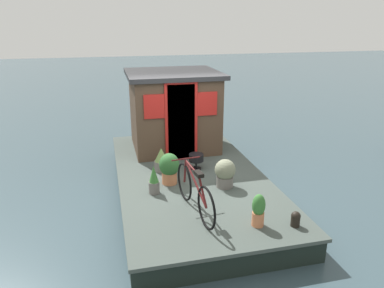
# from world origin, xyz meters

# --- Properties ---
(ground_plane) EXTENTS (60.00, 60.00, 0.00)m
(ground_plane) POSITION_xyz_m (0.00, 0.00, 0.00)
(ground_plane) COLOR #384C54
(houseboat_deck) EXTENTS (5.58, 2.91, 0.44)m
(houseboat_deck) POSITION_xyz_m (0.00, 0.00, 0.22)
(houseboat_deck) COLOR #424C47
(houseboat_deck) RESTS_ON ground_plane
(houseboat_cabin) EXTENTS (1.95, 2.15, 1.85)m
(houseboat_cabin) POSITION_xyz_m (1.68, 0.00, 1.38)
(houseboat_cabin) COLOR #4C3828
(houseboat_cabin) RESTS_ON houseboat_deck
(bicycle) EXTENTS (1.64, 0.50, 0.80)m
(bicycle) POSITION_xyz_m (-1.57, 0.29, 0.81)
(bicycle) COLOR black
(bicycle) RESTS_ON houseboat_deck
(potted_plant_basil) EXTENTS (0.31, 0.31, 0.50)m
(potted_plant_basil) POSITION_xyz_m (0.27, 0.54, 0.68)
(potted_plant_basil) COLOR slate
(potted_plant_basil) RESTS_ON houseboat_deck
(potted_plant_succulent) EXTENTS (0.19, 0.19, 0.54)m
(potted_plant_succulent) POSITION_xyz_m (-0.73, 0.83, 0.70)
(potted_plant_succulent) COLOR slate
(potted_plant_succulent) RESTS_ON houseboat_deck
(potted_plant_sage) EXTENTS (0.39, 0.39, 0.54)m
(potted_plant_sage) POSITION_xyz_m (-0.77, -0.50, 0.73)
(potted_plant_sage) COLOR slate
(potted_plant_sage) RESTS_ON houseboat_deck
(potted_plant_thyme) EXTENTS (0.20, 0.20, 0.53)m
(potted_plant_thyme) POSITION_xyz_m (-2.19, -0.55, 0.71)
(potted_plant_thyme) COLOR #C6754C
(potted_plant_thyme) RESTS_ON houseboat_deck
(potted_plant_mint) EXTENTS (0.39, 0.39, 0.61)m
(potted_plant_mint) POSITION_xyz_m (-0.38, 0.49, 0.77)
(potted_plant_mint) COLOR #C6754C
(potted_plant_mint) RESTS_ON houseboat_deck
(charcoal_grill) EXTENTS (0.31, 0.31, 0.33)m
(charcoal_grill) POSITION_xyz_m (0.18, -0.18, 0.68)
(charcoal_grill) COLOR black
(charcoal_grill) RESTS_ON houseboat_deck
(mooring_bollard) EXTENTS (0.15, 0.15, 0.24)m
(mooring_bollard) POSITION_xyz_m (-2.34, -1.11, 0.57)
(mooring_bollard) COLOR black
(mooring_bollard) RESTS_ON houseboat_deck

